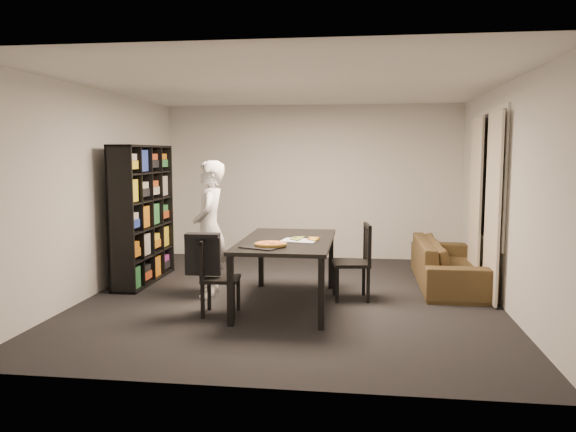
# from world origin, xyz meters

# --- Properties ---
(room) EXTENTS (5.01, 5.51, 2.61)m
(room) POSITION_xyz_m (0.00, 0.00, 1.30)
(room) COLOR black
(room) RESTS_ON ground
(window_pane) EXTENTS (0.02, 1.40, 1.60)m
(window_pane) POSITION_xyz_m (2.48, 0.60, 1.50)
(window_pane) COLOR black
(window_pane) RESTS_ON room
(window_frame) EXTENTS (0.03, 1.52, 1.72)m
(window_frame) POSITION_xyz_m (2.48, 0.60, 1.50)
(window_frame) COLOR white
(window_frame) RESTS_ON room
(curtain_left) EXTENTS (0.03, 0.70, 2.25)m
(curtain_left) POSITION_xyz_m (2.40, 0.08, 1.15)
(curtain_left) COLOR beige
(curtain_left) RESTS_ON room
(curtain_right) EXTENTS (0.03, 0.70, 2.25)m
(curtain_right) POSITION_xyz_m (2.40, 1.12, 1.15)
(curtain_right) COLOR beige
(curtain_right) RESTS_ON room
(bookshelf) EXTENTS (0.35, 1.50, 1.90)m
(bookshelf) POSITION_xyz_m (-2.16, 0.60, 0.95)
(bookshelf) COLOR black
(bookshelf) RESTS_ON room
(dining_table) EXTENTS (1.05, 1.88, 0.78)m
(dining_table) POSITION_xyz_m (-0.01, -0.36, 0.71)
(dining_table) COLOR black
(dining_table) RESTS_ON room
(chair_left) EXTENTS (0.42, 0.42, 0.85)m
(chair_left) POSITION_xyz_m (-0.76, -0.86, 0.48)
(chair_left) COLOR black
(chair_left) RESTS_ON room
(chair_right) EXTENTS (0.49, 0.49, 0.93)m
(chair_right) POSITION_xyz_m (0.83, 0.02, 0.53)
(chair_right) COLOR black
(chair_right) RESTS_ON room
(draped_jacket) EXTENTS (0.40, 0.19, 0.47)m
(draped_jacket) POSITION_xyz_m (-0.88, -0.86, 0.70)
(draped_jacket) COLOR black
(draped_jacket) RESTS_ON chair_left
(person) EXTENTS (0.50, 0.68, 1.70)m
(person) POSITION_xyz_m (-1.03, -0.04, 0.85)
(person) COLOR white
(person) RESTS_ON room
(baking_tray) EXTENTS (0.49, 0.45, 0.01)m
(baking_tray) POSITION_xyz_m (-0.19, -0.95, 0.79)
(baking_tray) COLOR black
(baking_tray) RESTS_ON dining_table
(pepperoni_pizza) EXTENTS (0.35, 0.35, 0.03)m
(pepperoni_pizza) POSITION_xyz_m (-0.12, -0.88, 0.81)
(pepperoni_pizza) COLOR olive
(pepperoni_pizza) RESTS_ON dining_table
(kitchen_towel) EXTENTS (0.45, 0.37, 0.01)m
(kitchen_towel) POSITION_xyz_m (0.15, -0.45, 0.79)
(kitchen_towel) COLOR white
(kitchen_towel) RESTS_ON dining_table
(pizza_slices) EXTENTS (0.44, 0.40, 0.01)m
(pizza_slices) POSITION_xyz_m (0.21, -0.37, 0.80)
(pizza_slices) COLOR gold
(pizza_slices) RESTS_ON dining_table
(sofa) EXTENTS (0.83, 2.12, 0.62)m
(sofa) POSITION_xyz_m (2.04, 0.91, 0.31)
(sofa) COLOR #392E17
(sofa) RESTS_ON room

